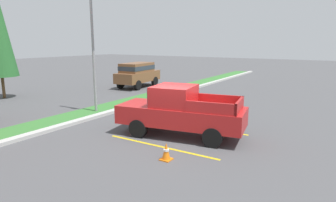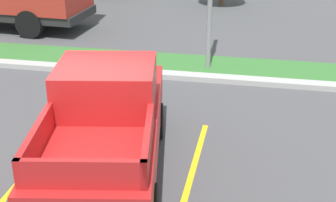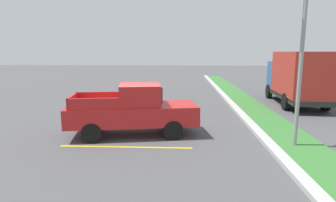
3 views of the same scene
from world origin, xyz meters
TOP-DOWN VIEW (x-y plane):
  - ground_plane at (0.00, 0.00)m, footprint 120.00×120.00m
  - parking_line_near at (-1.16, -0.21)m, footprint 0.12×4.80m
  - parking_line_far at (1.94, -0.21)m, footprint 0.12×4.80m
  - curb_strip at (0.00, 5.00)m, footprint 56.00×0.40m
  - grass_median at (0.00, 6.10)m, footprint 56.00×1.80m
  - pickup_truck_main at (0.38, -0.16)m, footprint 2.78×5.47m

SIDE VIEW (x-z plane):
  - ground_plane at x=0.00m, z-range 0.00..0.00m
  - parking_line_near at x=-1.16m, z-range 0.00..0.01m
  - parking_line_far at x=1.94m, z-range 0.00..0.01m
  - grass_median at x=0.00m, z-range 0.00..0.06m
  - curb_strip at x=0.00m, z-range 0.00..0.15m
  - pickup_truck_main at x=0.38m, z-range -0.01..2.09m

